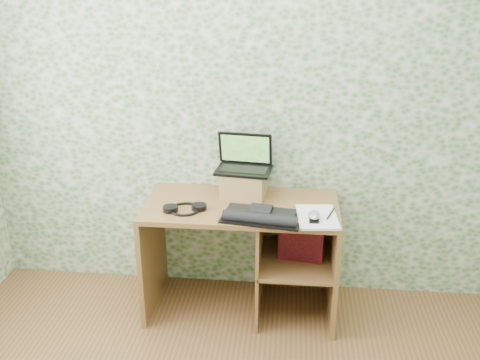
# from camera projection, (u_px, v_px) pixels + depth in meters

# --- Properties ---
(wall_back) EXTENTS (3.50, 0.00, 3.50)m
(wall_back) POSITION_uv_depth(u_px,v_px,m) (246.00, 105.00, 3.38)
(wall_back) COLOR silver
(wall_back) RESTS_ON ground
(desk) EXTENTS (1.20, 0.60, 0.75)m
(desk) POSITION_uv_depth(u_px,v_px,m) (254.00, 241.00, 3.42)
(desk) COLOR brown
(desk) RESTS_ON floor
(riser) EXTENTS (0.30, 0.26, 0.16)m
(riser) POSITION_uv_depth(u_px,v_px,m) (244.00, 183.00, 3.41)
(riser) COLOR #A67D4A
(riser) RESTS_ON desk
(laptop) EXTENTS (0.37, 0.28, 0.23)m
(laptop) POSITION_uv_depth(u_px,v_px,m) (244.00, 161.00, 3.39)
(laptop) COLOR black
(laptop) RESTS_ON riser
(keyboard) EXTENTS (0.47, 0.29, 0.06)m
(keyboard) POSITION_uv_depth(u_px,v_px,m) (260.00, 216.00, 3.10)
(keyboard) COLOR black
(keyboard) RESTS_ON desk
(headphones) EXTENTS (0.26, 0.23, 0.03)m
(headphones) POSITION_uv_depth(u_px,v_px,m) (185.00, 208.00, 3.22)
(headphones) COLOR black
(headphones) RESTS_ON desk
(notepad) EXTENTS (0.26, 0.34, 0.02)m
(notepad) POSITION_uv_depth(u_px,v_px,m) (317.00, 217.00, 3.12)
(notepad) COLOR white
(notepad) RESTS_ON desk
(mouse) EXTENTS (0.07, 0.11, 0.04)m
(mouse) POSITION_uv_depth(u_px,v_px,m) (314.00, 217.00, 3.06)
(mouse) COLOR silver
(mouse) RESTS_ON notepad
(pen) EXTENTS (0.06, 0.15, 0.01)m
(pen) POSITION_uv_depth(u_px,v_px,m) (331.00, 213.00, 3.13)
(pen) COLOR black
(pen) RESTS_ON notepad
(red_box) EXTENTS (0.29, 0.13, 0.33)m
(red_box) POSITION_uv_depth(u_px,v_px,m) (302.00, 235.00, 3.34)
(red_box) COLOR maroon
(red_box) RESTS_ON desk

